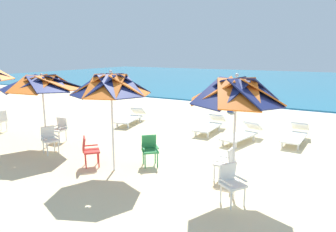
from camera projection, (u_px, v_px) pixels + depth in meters
The scene contains 18 objects.
ground_plane at pixel (249, 160), 9.44m from camera, with size 80.00×80.00×0.00m, color beige.
sea at pixel (323, 83), 32.70m from camera, with size 80.00×36.00×0.10m, color teal.
surf_foam at pixel (296, 111), 17.20m from camera, with size 80.00×0.70×0.01m, color white.
beach_umbrella_0 at pixel (236, 92), 6.72m from camera, with size 2.11×2.11×2.75m.
plastic_chair_0 at pixel (231, 181), 6.65m from camera, with size 0.63×0.61×0.87m.
plastic_chair_1 at pixel (226, 162), 7.82m from camera, with size 0.47×0.44×0.87m.
beach_umbrella_1 at pixel (111, 86), 8.16m from camera, with size 2.12×2.12×2.74m.
plastic_chair_2 at pixel (89, 149), 8.83m from camera, with size 0.63×0.63×0.87m.
plastic_chair_3 at pixel (150, 148), 8.93m from camera, with size 0.63×0.63×0.87m.
beach_umbrella_2 at pixel (42, 83), 10.26m from camera, with size 2.61×2.61×2.52m.
plastic_chair_4 at pixel (60, 128), 11.32m from camera, with size 0.49×0.52×0.87m.
plastic_chair_5 at pixel (50, 138), 9.98m from camera, with size 0.58×0.56×0.87m.
plastic_chair_6 at pixel (0, 120), 12.66m from camera, with size 0.49×0.46×0.87m.
sun_lounger_0 at pixel (295, 135), 11.16m from camera, with size 0.70×2.16×0.62m.
sun_lounger_1 at pixel (242, 134), 11.29m from camera, with size 1.06×2.23×0.62m.
sun_lounger_2 at pixel (210, 125), 12.65m from camera, with size 0.68×2.16×0.62m.
sun_lounger_3 at pixel (131, 118), 14.14m from camera, with size 1.05×2.23×0.62m.
beachgoer_seated at pixel (231, 106), 17.05m from camera, with size 0.30×0.93×0.92m.
Camera 1 is at (2.38, -9.00, 3.20)m, focal length 33.48 mm.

